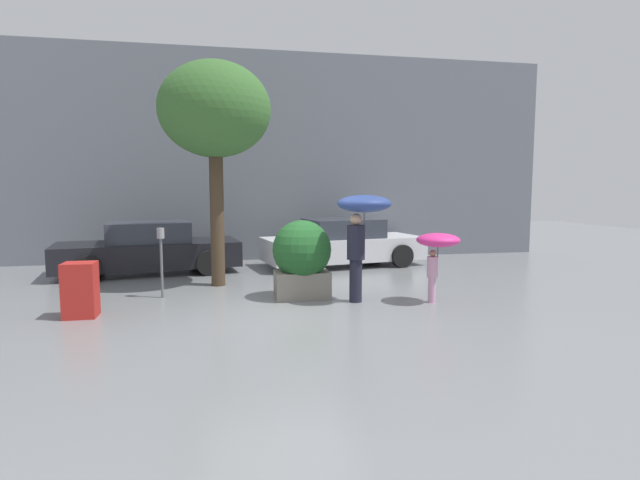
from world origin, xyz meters
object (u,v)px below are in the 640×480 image
person_adult (362,218)px  parking_meter (161,248)px  person_child (437,245)px  parked_car_far (149,249)px  newspaper_box (80,290)px  street_tree (215,112)px  parked_car_near (343,244)px  planter_box (302,256)px

person_adult → parking_meter: bearing=-168.7°
person_child → parked_car_far: size_ratio=0.28×
newspaper_box → person_child: bearing=-1.6°
street_tree → newspaper_box: bearing=-133.8°
person_adult → parking_meter: size_ratio=1.47×
person_adult → street_tree: bearing=168.8°
parked_car_near → parked_car_far: bearing=82.9°
planter_box → parked_car_near: planter_box is taller
planter_box → parked_car_near: 4.12m
planter_box → parking_meter: bearing=168.6°
person_adult → parked_car_far: size_ratio=0.44×
street_tree → newspaper_box: 4.52m
person_adult → parked_car_near: (0.71, 4.32, -0.97)m
planter_box → person_child: bearing=-20.8°
newspaper_box → parking_meter: bearing=47.9°
newspaper_box → parked_car_near: bearing=39.1°
street_tree → person_child: bearing=-31.9°
street_tree → parking_meter: bearing=-135.8°
parked_car_near → newspaper_box: (-5.50, -4.46, -0.14)m
parked_car_near → street_tree: (-3.31, -2.18, 3.09)m
parked_car_far → street_tree: size_ratio=0.96×
parked_car_near → newspaper_box: bearing=119.2°
person_adult → newspaper_box: bearing=-150.1°
parked_car_near → planter_box: bearing=145.4°
person_adult → parked_car_near: person_adult is taller
planter_box → street_tree: size_ratio=0.32×
person_child → street_tree: (-3.93, 2.45, 2.61)m
person_adult → street_tree: 3.98m
planter_box → newspaper_box: bearing=-169.2°
newspaper_box → person_adult: bearing=1.7°
person_child → person_adult: bearing=-166.1°
person_child → street_tree: size_ratio=0.27×
planter_box → person_child: size_ratio=1.16×
street_tree → parked_car_near: bearing=33.4°
planter_box → street_tree: (-1.58, 1.56, 2.88)m
planter_box → parked_car_far: 4.79m
person_adult → parked_car_far: person_adult is taller
parked_car_far → street_tree: (1.68, -1.94, 3.09)m
planter_box → person_child: 2.53m
person_child → parked_car_near: 4.70m
parking_meter → newspaper_box: size_ratio=1.49×
parked_car_near → street_tree: size_ratio=0.95×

